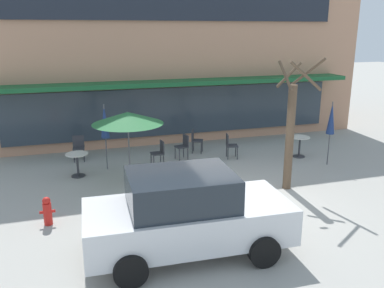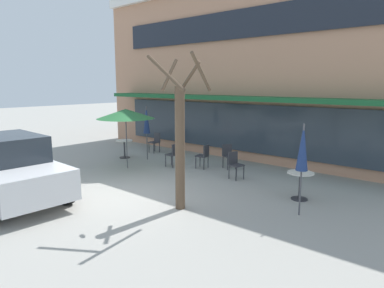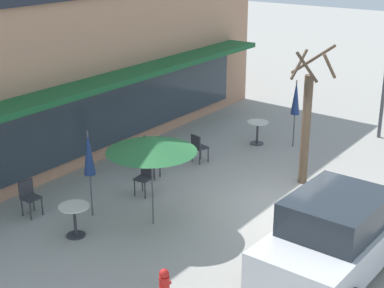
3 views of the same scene
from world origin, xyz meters
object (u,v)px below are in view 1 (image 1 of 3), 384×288
object	(u,v)px
fire_hydrant	(47,211)
cafe_chair_4	(159,152)
cafe_chair_0	(183,145)
cafe_chair_1	(195,139)
patio_umbrella_cream_folded	(331,118)
cafe_chair_2	(230,144)
street_tree	(291,129)
parked_sedan	(186,213)
cafe_table_streetside	(77,161)
patio_umbrella_green_folded	(128,118)
cafe_table_near_wall	(300,143)
cafe_chair_3	(79,146)
patio_umbrella_corner_open	(105,122)

from	to	relation	value
fire_hydrant	cafe_chair_4	bearing A→B (deg)	44.16
cafe_chair_0	cafe_chair_1	world-z (taller)	same
cafe_chair_1	fire_hydrant	xyz separation A→B (m)	(-5.18, -4.60, -0.17)
patio_umbrella_cream_folded	cafe_chair_0	world-z (taller)	patio_umbrella_cream_folded
cafe_chair_2	cafe_chair_4	size ratio (longest dim) A/B	1.00
cafe_chair_0	street_tree	size ratio (longest dim) A/B	0.23
cafe_chair_2	parked_sedan	xyz separation A→B (m)	(-3.36, -5.74, 0.35)
cafe_table_streetside	street_tree	bearing A→B (deg)	-26.18
cafe_chair_0	cafe_chair_2	bearing A→B (deg)	-14.03
patio_umbrella_green_folded	patio_umbrella_cream_folded	distance (m)	6.81
cafe_chair_0	cafe_table_near_wall	bearing A→B (deg)	-13.78
cafe_chair_0	parked_sedan	xyz separation A→B (m)	(-1.72, -6.15, 0.35)
patio_umbrella_cream_folded	street_tree	distance (m)	2.88
fire_hydrant	patio_umbrella_green_folded	bearing A→B (deg)	43.10
cafe_chair_0	cafe_chair_3	world-z (taller)	same
patio_umbrella_cream_folded	cafe_chair_0	distance (m)	5.16
cafe_table_near_wall	cafe_chair_3	size ratio (longest dim) A/B	0.85
cafe_table_near_wall	cafe_chair_2	size ratio (longest dim) A/B	0.85
patio_umbrella_green_folded	street_tree	xyz separation A→B (m)	(4.35, -1.81, -0.24)
cafe_table_streetside	cafe_chair_0	size ratio (longest dim) A/B	0.85
patio_umbrella_corner_open	cafe_chair_0	world-z (taller)	patio_umbrella_corner_open
cafe_chair_3	cafe_chair_4	size ratio (longest dim) A/B	1.00
patio_umbrella_corner_open	cafe_chair_1	size ratio (longest dim) A/B	2.47
cafe_chair_2	parked_sedan	bearing A→B (deg)	-120.31
cafe_table_near_wall	cafe_chair_3	bearing A→B (deg)	165.71
cafe_table_near_wall	cafe_chair_3	distance (m)	7.97
cafe_chair_1	street_tree	size ratio (longest dim) A/B	0.23
cafe_table_streetside	street_tree	size ratio (longest dim) A/B	0.20
cafe_chair_2	cafe_chair_4	world-z (taller)	same
cafe_chair_0	cafe_chair_4	size ratio (longest dim) A/B	1.00
patio_umbrella_corner_open	cafe_chair_4	world-z (taller)	patio_umbrella_corner_open
parked_sedan	fire_hydrant	size ratio (longest dim) A/B	6.06
patio_umbrella_corner_open	cafe_chair_0	distance (m)	2.97
patio_umbrella_cream_folded	cafe_chair_4	bearing A→B (deg)	164.72
cafe_chair_2	fire_hydrant	bearing A→B (deg)	-149.99
patio_umbrella_green_folded	cafe_chair_4	size ratio (longest dim) A/B	2.47
cafe_chair_1	cafe_chair_4	size ratio (longest dim) A/B	1.00
cafe_table_near_wall	cafe_chair_4	world-z (taller)	cafe_chair_4
cafe_chair_3	cafe_chair_1	bearing A→B (deg)	-4.31
patio_umbrella_green_folded	patio_umbrella_corner_open	distance (m)	1.63
cafe_chair_1	street_tree	xyz separation A→B (m)	(1.48, -4.24, 1.25)
patio_umbrella_cream_folded	cafe_chair_0	bearing A→B (deg)	155.53
cafe_chair_4	parked_sedan	distance (m)	5.65
cafe_chair_1	street_tree	world-z (taller)	street_tree
cafe_chair_2	cafe_chair_3	world-z (taller)	same
patio_umbrella_corner_open	fire_hydrant	size ratio (longest dim) A/B	3.12
patio_umbrella_corner_open	parked_sedan	world-z (taller)	patio_umbrella_corner_open
patio_umbrella_green_folded	cafe_table_near_wall	bearing A→B (deg)	7.09
patio_umbrella_cream_folded	cafe_chair_3	distance (m)	8.80
cafe_chair_0	cafe_chair_4	distance (m)	1.15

